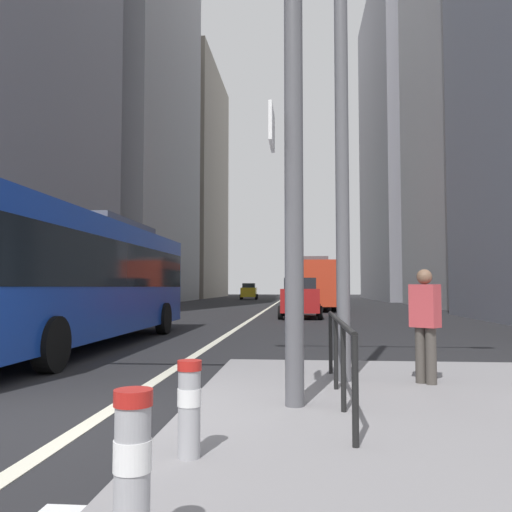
{
  "coord_description": "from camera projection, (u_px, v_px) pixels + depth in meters",
  "views": [
    {
      "loc": [
        2.35,
        -6.05,
        1.52
      ],
      "look_at": [
        -1.28,
        36.26,
        3.98
      ],
      "focal_mm": 37.31,
      "sensor_mm": 36.0,
      "label": 1
    }
  ],
  "objects": [
    {
      "name": "ground_plane",
      "position": [
        254.0,
        318.0,
        26.02
      ],
      "size": [
        160.0,
        160.0,
        0.0
      ],
      "primitive_type": "plane",
      "color": "black"
    },
    {
      "name": "lane_centre_line",
      "position": [
        267.0,
        309.0,
        35.97
      ],
      "size": [
        0.2,
        80.0,
        0.01
      ],
      "primitive_type": "cube",
      "color": "beige",
      "rests_on": "ground"
    },
    {
      "name": "office_tower_left_mid",
      "position": [
        119.0,
        72.0,
        53.86
      ],
      "size": [
        12.33,
        23.01,
        46.6
      ],
      "primitive_type": "cube",
      "color": "#9E9EA3",
      "rests_on": "ground"
    },
    {
      "name": "office_tower_left_far",
      "position": [
        176.0,
        183.0,
        78.29
      ],
      "size": [
        12.47,
        22.25,
        33.52
      ],
      "primitive_type": "cube",
      "color": "gray",
      "rests_on": "ground"
    },
    {
      "name": "office_tower_right_mid",
      "position": [
        490.0,
        37.0,
        41.17
      ],
      "size": [
        10.78,
        16.78,
        41.79
      ],
      "primitive_type": "cube",
      "color": "#9E9EA3",
      "rests_on": "ground"
    },
    {
      "name": "office_tower_right_far",
      "position": [
        422.0,
        141.0,
        64.34
      ],
      "size": [
        12.32,
        25.45,
        38.42
      ],
      "primitive_type": "cube",
      "color": "gray",
      "rests_on": "ground"
    },
    {
      "name": "city_bus_blue_oncoming",
      "position": [
        79.0,
        274.0,
        13.42
      ],
      "size": [
        2.72,
        12.06,
        3.4
      ],
      "color": "#14389E",
      "rests_on": "ground"
    },
    {
      "name": "city_bus_red_receding",
      "position": [
        313.0,
        282.0,
        35.91
      ],
      "size": [
        2.72,
        10.52,
        3.4
      ],
      "color": "red",
      "rests_on": "ground"
    },
    {
      "name": "city_bus_red_distant",
      "position": [
        307.0,
        284.0,
        57.98
      ],
      "size": [
        2.83,
        11.57,
        3.4
      ],
      "color": "#198456",
      "rests_on": "ground"
    },
    {
      "name": "car_oncoming_mid",
      "position": [
        249.0,
        291.0,
        64.05
      ],
      "size": [
        2.19,
        4.26,
        1.94
      ],
      "color": "gold",
      "rests_on": "ground"
    },
    {
      "name": "car_receding_near",
      "position": [
        300.0,
        298.0,
        25.97
      ],
      "size": [
        2.06,
        4.32,
        1.94
      ],
      "color": "maroon",
      "rests_on": "ground"
    },
    {
      "name": "traffic_signal_gantry",
      "position": [
        96.0,
        71.0,
        6.52
      ],
      "size": [
        7.12,
        0.65,
        6.0
      ],
      "color": "#515156",
      "rests_on": "median_island"
    },
    {
      "name": "street_lamp_post",
      "position": [
        341.0,
        37.0,
        8.0
      ],
      "size": [
        5.5,
        0.32,
        8.0
      ],
      "color": "#56565B",
      "rests_on": "median_island"
    },
    {
      "name": "bollard_left",
      "position": [
        132.0,
        466.0,
        2.64
      ],
      "size": [
        0.2,
        0.2,
        0.85
      ],
      "color": "#99999E",
      "rests_on": "median_island"
    },
    {
      "name": "bollard_right",
      "position": [
        189.0,
        403.0,
        4.27
      ],
      "size": [
        0.2,
        0.2,
        0.77
      ],
      "color": "#99999E",
      "rests_on": "median_island"
    },
    {
      "name": "pedestrian_railing",
      "position": [
        339.0,
        340.0,
        6.49
      ],
      "size": [
        0.06,
        3.93,
        0.98
      ],
      "color": "black",
      "rests_on": "median_island"
    },
    {
      "name": "pedestrian_waiting",
      "position": [
        425.0,
        320.0,
        7.55
      ],
      "size": [
        0.44,
        0.43,
        1.62
      ],
      "color": "#423D38",
      "rests_on": "median_island"
    }
  ]
}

